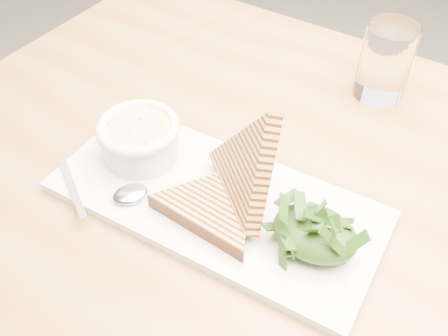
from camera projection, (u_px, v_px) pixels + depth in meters
The scene contains 13 objects.
table_top at pixel (312, 208), 0.66m from camera, with size 1.20×0.80×0.04m, color olive.
table_leg_bl at pixel (164, 133), 1.35m from camera, with size 0.06×0.06×0.74m, color olive.
platter at pixel (216, 201), 0.64m from camera, with size 0.42×0.19×0.01m, color white.
soup_bowl at pixel (140, 143), 0.67m from camera, with size 0.10×0.10×0.04m, color white.
soup at pixel (138, 129), 0.65m from camera, with size 0.09×0.09×0.01m, color #D7BD8B.
bowl_rim at pixel (138, 127), 0.65m from camera, with size 0.11×0.11×0.01m, color white.
sandwich_flat at pixel (214, 206), 0.61m from camera, with size 0.16×0.16×0.02m, color #C88F47, non-canonical shape.
sandwich_lean at pixel (246, 168), 0.59m from camera, with size 0.16×0.16×0.09m, color #C88F47, non-canonical shape.
salad_base at pixel (315, 233), 0.57m from camera, with size 0.10×0.08×0.04m, color black.
arugula_pile at pixel (316, 229), 0.56m from camera, with size 0.11×0.10×0.05m, color #2F5B16, non-canonical shape.
spoon_bowl at pixel (130, 194), 0.63m from camera, with size 0.03×0.05×0.01m, color silver.
spoon_handle at pixel (72, 186), 0.64m from camera, with size 0.12×0.01×0.00m, color silver.
glass_near at pixel (385, 62), 0.76m from camera, with size 0.08×0.08×0.12m, color white.
Camera 1 is at (0.06, -0.62, 1.27)m, focal length 40.00 mm.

